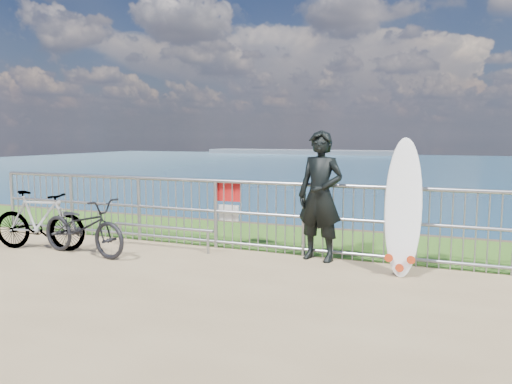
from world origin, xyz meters
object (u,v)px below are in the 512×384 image
at_px(bicycle_near, 83,227).
at_px(surfer, 320,196).
at_px(surfboard, 403,212).
at_px(bicycle_far, 39,220).

bearing_deg(bicycle_near, surfer, -65.33).
xyz_separation_m(surfboard, bicycle_far, (-5.55, -0.73, -0.36)).
xyz_separation_m(surfer, bicycle_near, (-3.44, -1.08, -0.51)).
bearing_deg(surfboard, bicycle_far, -172.53).
bearing_deg(surfboard, bicycle_near, -170.99).
relative_size(surfer, surfboard, 1.05).
relative_size(surfboard, bicycle_near, 1.08).
bearing_deg(bicycle_far, surfboard, -94.07).
height_order(surfer, surfboard, surfer).
bearing_deg(surfboard, surfer, 164.07).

